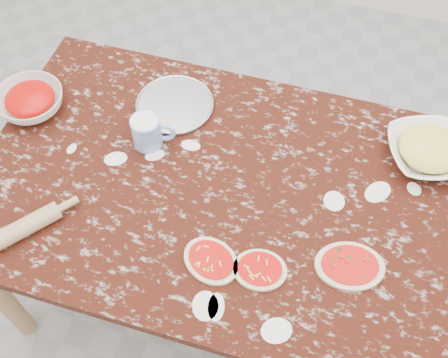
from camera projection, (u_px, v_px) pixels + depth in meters
ground at (224, 282)px, 2.36m from camera, size 4.00×4.00×0.00m
worktable at (224, 201)px, 1.81m from camera, size 1.60×1.00×0.75m
pizza_tray at (175, 105)px, 1.93m from camera, size 0.31×0.31×0.01m
sauce_bowl at (31, 101)px, 1.90m from camera, size 0.23×0.23×0.07m
cheese_bowl at (428, 152)px, 1.78m from camera, size 0.34×0.34×0.06m
flour_mug at (148, 131)px, 1.79m from camera, size 0.14×0.10×0.11m
pizza_left at (211, 261)px, 1.59m from camera, size 0.21×0.19×0.02m
pizza_mid at (260, 270)px, 1.57m from camera, size 0.17×0.15×0.02m
pizza_right at (350, 266)px, 1.58m from camera, size 0.23×0.20×0.02m
rolling_pin at (15, 232)px, 1.62m from camera, size 0.22×0.25×0.06m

